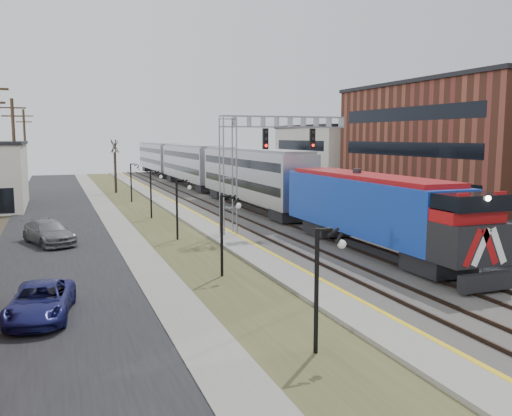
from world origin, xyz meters
TOP-DOWN VIEW (x-y plane):
  - street_west at (-11.50, 35.00)m, footprint 7.00×120.00m
  - sidewalk at (-7.00, 35.00)m, footprint 2.00×120.00m
  - grass_median at (-4.00, 35.00)m, footprint 4.00×120.00m
  - platform at (-1.00, 35.00)m, footprint 2.00×120.00m
  - ballast_bed at (4.00, 35.00)m, footprint 8.00×120.00m
  - parking_lot at (16.00, 35.00)m, footprint 16.00×120.00m
  - platform_edge at (-0.12, 35.00)m, footprint 0.24×120.00m
  - track_near at (2.00, 35.00)m, footprint 1.58×120.00m
  - track_far at (5.50, 35.00)m, footprint 1.58×120.00m
  - train at (5.50, 55.27)m, footprint 3.00×85.85m
  - signal_gantry at (1.22, 27.99)m, footprint 9.00×1.07m
  - lampposts at (-4.00, 18.29)m, footprint 0.14×62.14m
  - fence at (8.20, 35.00)m, footprint 0.04×120.00m
  - bare_trees at (-12.66, 38.91)m, footprint 12.30×42.30m
  - car_lot_d at (11.18, 16.35)m, footprint 4.75×2.93m
  - car_lot_e at (12.02, 28.27)m, footprint 4.60×3.25m
  - car_lot_f at (13.37, 39.97)m, footprint 4.33×2.20m
  - car_street_a at (-12.08, 14.59)m, footprint 2.74×4.86m
  - car_street_b at (-11.88, 29.52)m, footprint 3.67×5.46m

SIDE VIEW (x-z plane):
  - street_west at x=-11.50m, z-range 0.00..0.04m
  - parking_lot at x=16.00m, z-range 0.00..0.04m
  - grass_median at x=-4.00m, z-range 0.00..0.06m
  - sidewalk at x=-7.00m, z-range 0.00..0.08m
  - ballast_bed at x=4.00m, z-range 0.00..0.20m
  - platform at x=-1.00m, z-range 0.00..0.24m
  - platform_edge at x=-0.12m, z-range 0.24..0.25m
  - track_near at x=2.00m, z-range 0.20..0.35m
  - track_far at x=5.50m, z-range 0.20..0.35m
  - car_street_a at x=-12.08m, z-range 0.00..1.28m
  - car_lot_d at x=11.18m, z-range 0.00..1.28m
  - car_lot_f at x=13.37m, z-range 0.00..1.36m
  - car_lot_e at x=12.02m, z-range 0.00..1.45m
  - car_street_b at x=-11.88m, z-range 0.00..1.47m
  - fence at x=8.20m, z-range 0.00..1.60m
  - lampposts at x=-4.00m, z-range 0.00..4.00m
  - bare_trees at x=-12.66m, z-range -0.27..5.68m
  - train at x=5.50m, z-range 0.26..5.58m
  - signal_gantry at x=1.22m, z-range 1.51..9.66m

